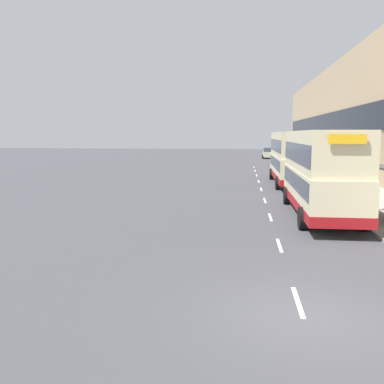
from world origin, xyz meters
TOP-DOWN VIEW (x-y plane):
  - ground_plane at (0.00, 0.00)m, footprint 220.00×220.00m
  - pavement at (6.50, 38.50)m, footprint 5.00×93.00m
  - terrace_facade at (10.49, 38.50)m, footprint 3.10×93.00m
  - lane_mark_0 at (0.00, 0.89)m, footprint 0.12×2.00m
  - lane_mark_1 at (0.00, 6.36)m, footprint 0.12×2.00m
  - lane_mark_2 at (0.00, 11.83)m, footprint 0.12×2.00m
  - lane_mark_3 at (0.00, 17.30)m, footprint 0.12×2.00m
  - lane_mark_4 at (0.00, 22.77)m, footprint 0.12×2.00m
  - lane_mark_5 at (0.00, 28.25)m, footprint 0.12×2.00m
  - lane_mark_6 at (0.00, 33.72)m, footprint 0.12×2.00m
  - lane_mark_7 at (0.00, 39.19)m, footprint 0.12×2.00m
  - lane_mark_8 at (0.00, 44.66)m, footprint 0.12×2.00m
  - double_decker_bus_near at (2.47, 12.51)m, footprint 2.85×10.66m
  - double_decker_bus_ahead at (2.49, 26.27)m, footprint 2.85×11.33m
  - car_0 at (2.93, 64.18)m, footprint 2.07×3.95m

SIDE VIEW (x-z plane):
  - ground_plane at x=0.00m, z-range 0.00..0.00m
  - lane_mark_0 at x=0.00m, z-range 0.00..0.01m
  - lane_mark_1 at x=0.00m, z-range 0.00..0.01m
  - lane_mark_2 at x=0.00m, z-range 0.00..0.01m
  - lane_mark_3 at x=0.00m, z-range 0.00..0.01m
  - lane_mark_4 at x=0.00m, z-range 0.00..0.01m
  - lane_mark_5 at x=0.00m, z-range 0.00..0.01m
  - lane_mark_6 at x=0.00m, z-range 0.00..0.01m
  - lane_mark_7 at x=0.00m, z-range 0.00..0.01m
  - lane_mark_8 at x=0.00m, z-range 0.00..0.01m
  - pavement at x=6.50m, z-range 0.00..0.14m
  - car_0 at x=2.93m, z-range -0.02..1.78m
  - double_decker_bus_near at x=2.47m, z-range 0.13..4.43m
  - double_decker_bus_ahead at x=2.49m, z-range 0.14..4.44m
  - terrace_facade at x=10.49m, z-range 0.00..12.37m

